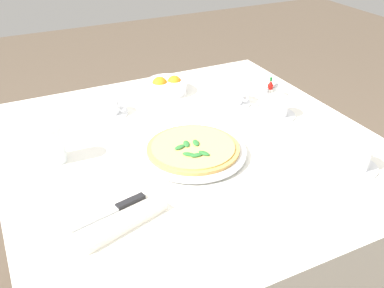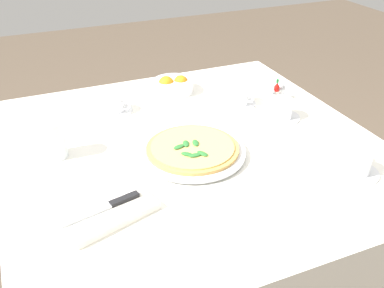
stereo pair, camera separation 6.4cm
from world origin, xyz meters
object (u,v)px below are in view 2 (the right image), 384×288
object	(u,v)px
pizza	(192,148)
coffee_cup_center_back	(281,110)
salt_shaker	(271,97)
dinner_knife	(105,207)
citrus_bowl	(173,85)
coffee_cup_right_edge	(356,164)
water_glass_near_right	(54,142)
pizza_plate	(193,152)
pepper_shaker	(281,92)
hot_sauce_bottle	(276,92)
coffee_cup_left_edge	(238,97)
napkin_folded	(107,211)
coffee_cup_near_left	(113,105)

from	to	relation	value
pizza	coffee_cup_center_back	size ratio (longest dim) A/B	2.05
salt_shaker	dinner_knife	bearing A→B (deg)	28.89
dinner_knife	citrus_bowl	distance (m)	0.73
coffee_cup_right_edge	water_glass_near_right	distance (m)	0.83
pizza_plate	pepper_shaker	xyz separation A→B (m)	(-0.45, -0.23, 0.01)
pepper_shaker	coffee_cup_right_edge	bearing A→B (deg)	80.88
water_glass_near_right	hot_sauce_bottle	bearing A→B (deg)	-174.52
pizza_plate	coffee_cup_left_edge	xyz separation A→B (m)	(-0.28, -0.25, 0.02)
coffee_cup_right_edge	citrus_bowl	distance (m)	0.74
pizza_plate	coffee_cup_right_edge	distance (m)	0.45
water_glass_near_right	pizza	bearing A→B (deg)	157.76
napkin_folded	coffee_cup_center_back	bearing A→B (deg)	-175.00
coffee_cup_center_back	pepper_shaker	world-z (taller)	coffee_cup_center_back
coffee_cup_near_left	coffee_cup_left_edge	world-z (taller)	coffee_cup_left_edge
pizza	coffee_cup_left_edge	bearing A→B (deg)	-138.22
dinner_knife	coffee_cup_center_back	bearing A→B (deg)	-170.41
coffee_cup_near_left	coffee_cup_right_edge	size ratio (longest dim) A/B	1.00
pizza_plate	napkin_folded	world-z (taller)	napkin_folded
dinner_knife	pepper_shaker	world-z (taller)	pepper_shaker
pizza_plate	pepper_shaker	size ratio (longest dim) A/B	5.43
coffee_cup_right_edge	napkin_folded	world-z (taller)	coffee_cup_right_edge
pizza_plate	salt_shaker	world-z (taller)	salt_shaker
napkin_folded	hot_sauce_bottle	bearing A→B (deg)	-168.68
pepper_shaker	pizza_plate	bearing A→B (deg)	27.45
coffee_cup_right_edge	pepper_shaker	world-z (taller)	coffee_cup_right_edge
coffee_cup_right_edge	coffee_cup_center_back	size ratio (longest dim) A/B	1.00
pizza_plate	citrus_bowl	size ratio (longest dim) A/B	2.03
coffee_cup_left_edge	hot_sauce_bottle	bearing A→B (deg)	169.45
pizza	coffee_cup_left_edge	distance (m)	0.37
coffee_cup_center_back	coffee_cup_left_edge	size ratio (longest dim) A/B	1.00
water_glass_near_right	dinner_knife	world-z (taller)	water_glass_near_right
water_glass_near_right	dinner_knife	xyz separation A→B (m)	(-0.07, 0.31, -0.02)
water_glass_near_right	citrus_bowl	size ratio (longest dim) A/B	0.74
pizza	salt_shaker	size ratio (longest dim) A/B	4.74
pizza_plate	water_glass_near_right	distance (m)	0.39
water_glass_near_right	dinner_knife	bearing A→B (deg)	102.61
pizza	hot_sauce_bottle	bearing A→B (deg)	-152.03
coffee_cup_center_back	citrus_bowl	bearing A→B (deg)	-53.30
coffee_cup_near_left	coffee_cup_center_back	xyz separation A→B (m)	(-0.50, 0.26, 0.00)
coffee_cup_right_edge	hot_sauce_bottle	distance (m)	0.48
coffee_cup_right_edge	dinner_knife	xyz separation A→B (m)	(0.66, -0.09, -0.01)
salt_shaker	pizza_plate	bearing A→B (deg)	28.49
citrus_bowl	pizza_plate	bearing A→B (deg)	76.33
coffee_cup_left_edge	salt_shaker	xyz separation A→B (m)	(-0.11, 0.04, -0.01)
coffee_cup_left_edge	dinner_knife	xyz separation A→B (m)	(0.57, 0.41, -0.01)
citrus_bowl	hot_sauce_bottle	world-z (taller)	hot_sauce_bottle
citrus_bowl	salt_shaker	world-z (taller)	citrus_bowl
water_glass_near_right	salt_shaker	world-z (taller)	water_glass_near_right
pizza_plate	napkin_folded	bearing A→B (deg)	29.56
coffee_cup_right_edge	pepper_shaker	bearing A→B (deg)	-99.12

